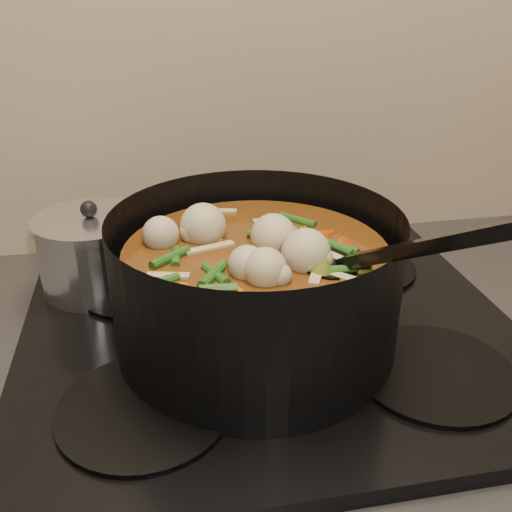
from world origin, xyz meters
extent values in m
cube|color=black|center=(0.00, 1.93, 0.89)|extent=(2.64, 0.64, 0.05)
cube|color=black|center=(0.00, 1.93, 0.92)|extent=(0.62, 0.54, 0.02)
cylinder|color=black|center=(-0.16, 1.80, 0.93)|extent=(0.18, 0.18, 0.01)
cylinder|color=black|center=(0.16, 1.80, 0.93)|extent=(0.18, 0.18, 0.01)
cylinder|color=black|center=(-0.16, 2.06, 0.93)|extent=(0.18, 0.18, 0.01)
cylinder|color=black|center=(0.16, 2.06, 0.93)|extent=(0.18, 0.18, 0.01)
cylinder|color=black|center=(-0.02, 1.90, 1.01)|extent=(0.40, 0.40, 0.16)
cylinder|color=black|center=(-0.02, 1.90, 0.94)|extent=(0.32, 0.32, 0.01)
cylinder|color=#5C2A0F|center=(-0.02, 1.90, 1.00)|extent=(0.30, 0.30, 0.12)
cylinder|color=#E04A0A|center=(0.02, 1.90, 1.05)|extent=(0.03, 0.04, 0.03)
cylinder|color=#E04A0A|center=(0.02, 1.96, 1.05)|extent=(0.05, 0.04, 0.03)
cylinder|color=#E04A0A|center=(-0.05, 2.01, 1.05)|extent=(0.05, 0.05, 0.03)
cylinder|color=#E04A0A|center=(-0.08, 1.93, 1.05)|extent=(0.04, 0.04, 0.03)
cylinder|color=#E04A0A|center=(-0.11, 1.86, 1.05)|extent=(0.04, 0.04, 0.03)
cylinder|color=#E04A0A|center=(-0.04, 1.86, 1.05)|extent=(0.05, 0.05, 0.03)
cylinder|color=#E04A0A|center=(0.02, 1.84, 1.05)|extent=(0.04, 0.04, 0.03)
cylinder|color=#E04A0A|center=(0.09, 1.90, 1.05)|extent=(0.04, 0.04, 0.03)
cylinder|color=#E04A0A|center=(0.02, 1.95, 1.05)|extent=(0.05, 0.05, 0.03)
cylinder|color=#E04A0A|center=(-0.04, 1.99, 1.05)|extent=(0.04, 0.05, 0.03)
cylinder|color=#E04A0A|center=(-0.06, 1.92, 1.05)|extent=(0.04, 0.03, 0.03)
cylinder|color=#E04A0A|center=(-0.10, 1.87, 1.05)|extent=(0.04, 0.05, 0.03)
sphere|color=tan|center=(0.04, 1.90, 1.07)|extent=(0.05, 0.05, 0.05)
sphere|color=tan|center=(-0.01, 1.97, 1.07)|extent=(0.05, 0.05, 0.05)
sphere|color=tan|center=(-0.09, 1.92, 1.07)|extent=(0.05, 0.05, 0.05)
sphere|color=tan|center=(-0.06, 1.84, 1.07)|extent=(0.05, 0.05, 0.05)
sphere|color=tan|center=(0.03, 1.86, 1.07)|extent=(0.05, 0.05, 0.05)
sphere|color=tan|center=(0.02, 1.95, 1.07)|extent=(0.05, 0.05, 0.05)
cone|color=olive|center=(-0.01, 1.81, 1.06)|extent=(0.04, 0.04, 0.04)
cone|color=olive|center=(0.07, 1.92, 1.06)|extent=(0.04, 0.04, 0.04)
cone|color=olive|center=(-0.05, 1.99, 1.06)|extent=(0.04, 0.04, 0.04)
cone|color=olive|center=(-0.11, 1.87, 1.06)|extent=(0.04, 0.04, 0.04)
cone|color=olive|center=(0.01, 1.81, 1.06)|extent=(0.04, 0.04, 0.04)
cylinder|color=#245418|center=(0.01, 1.94, 1.06)|extent=(0.01, 0.04, 0.01)
cylinder|color=#245418|center=(-0.04, 2.01, 1.06)|extent=(0.04, 0.04, 0.01)
cylinder|color=#245418|center=(-0.10, 1.95, 1.06)|extent=(0.05, 0.02, 0.01)
cylinder|color=#245418|center=(-0.09, 1.88, 1.06)|extent=(0.03, 0.04, 0.01)
cylinder|color=#245418|center=(-0.05, 1.85, 1.06)|extent=(0.03, 0.04, 0.01)
cylinder|color=#245418|center=(0.02, 1.80, 1.06)|extent=(0.05, 0.02, 0.01)
cylinder|color=#245418|center=(0.06, 1.87, 1.06)|extent=(0.04, 0.04, 0.01)
cylinder|color=#245418|center=(0.04, 1.94, 1.06)|extent=(0.01, 0.04, 0.01)
cylinder|color=#245418|center=(-0.02, 1.95, 1.06)|extent=(0.04, 0.04, 0.01)
cylinder|color=#245418|center=(-0.10, 1.99, 1.06)|extent=(0.05, 0.02, 0.01)
cylinder|color=#245418|center=(-0.12, 1.90, 1.06)|extent=(0.03, 0.04, 0.01)
cylinder|color=#245418|center=(-0.07, 1.85, 1.06)|extent=(0.03, 0.04, 0.01)
cylinder|color=#245418|center=(-0.02, 1.85, 1.06)|extent=(0.05, 0.02, 0.01)
cube|color=tan|center=(-0.09, 1.95, 1.06)|extent=(0.05, 0.01, 0.00)
cube|color=tan|center=(-0.09, 1.85, 1.06)|extent=(0.02, 0.05, 0.00)
cube|color=tan|center=(0.00, 1.82, 1.06)|extent=(0.05, 0.03, 0.00)
cube|color=tan|center=(0.06, 1.90, 1.06)|extent=(0.04, 0.04, 0.00)
cube|color=tan|center=(0.00, 1.98, 1.06)|extent=(0.03, 0.05, 0.00)
cube|color=tan|center=(-0.09, 1.94, 1.06)|extent=(0.05, 0.02, 0.00)
cube|color=tan|center=(-0.09, 1.85, 1.06)|extent=(0.01, 0.05, 0.00)
ellipsoid|color=black|center=(0.04, 1.86, 1.05)|extent=(0.07, 0.09, 0.01)
cube|color=black|center=(0.10, 1.76, 1.11)|extent=(0.11, 0.19, 0.12)
cylinder|color=silver|center=(-0.22, 2.08, 0.98)|extent=(0.15, 0.15, 0.10)
cylinder|color=silver|center=(-0.22, 2.08, 1.03)|extent=(0.16, 0.16, 0.01)
sphere|color=black|center=(-0.22, 2.08, 1.05)|extent=(0.02, 0.02, 0.02)
camera|label=1|loc=(-0.13, 1.33, 1.33)|focal=40.00mm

